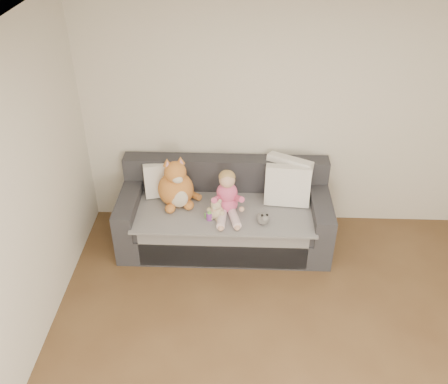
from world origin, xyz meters
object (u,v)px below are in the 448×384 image
sofa (225,216)px  plush_cat (176,187)px  teddy_bear (216,211)px  toddler (227,196)px  sippy_cup (209,215)px

sofa → plush_cat: size_ratio=3.86×
plush_cat → teddy_bear: size_ratio=2.34×
sofa → teddy_bear: size_ratio=9.05×
sofa → toddler: toddler is taller
plush_cat → sofa: bearing=-17.8°
sofa → sippy_cup: size_ratio=19.81×
teddy_bear → plush_cat: bearing=171.2°
sofa → toddler: bearing=-78.2°
sofa → plush_cat: 0.62m
sofa → sippy_cup: (-0.14, -0.29, 0.22)m
sofa → teddy_bear: bearing=-106.4°
sofa → toddler: 0.39m
plush_cat → teddy_bear: plush_cat is taller
toddler → teddy_bear: size_ratio=1.98×
toddler → sippy_cup: 0.26m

